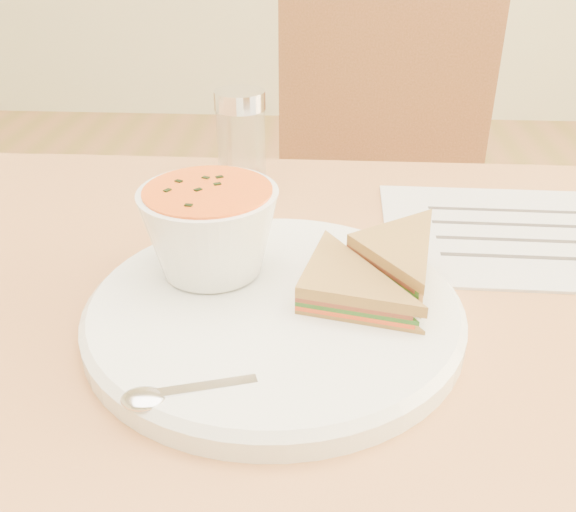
# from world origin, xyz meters

# --- Properties ---
(chair_far) EXTENTS (0.51, 0.51, 0.95)m
(chair_far) POSITION_xyz_m (0.04, 0.63, 0.47)
(chair_far) COLOR brown
(chair_far) RESTS_ON floor
(plate) EXTENTS (0.39, 0.39, 0.02)m
(plate) POSITION_xyz_m (-0.06, -0.02, 0.76)
(plate) COLOR white
(plate) RESTS_ON dining_table
(soup_bowl) EXTENTS (0.12, 0.12, 0.08)m
(soup_bowl) POSITION_xyz_m (-0.11, 0.02, 0.81)
(soup_bowl) COLOR white
(soup_bowl) RESTS_ON plate
(sandwich_half_a) EXTENTS (0.12, 0.12, 0.03)m
(sandwich_half_a) POSITION_xyz_m (-0.04, -0.04, 0.78)
(sandwich_half_a) COLOR #A5823A
(sandwich_half_a) RESTS_ON plate
(sandwich_half_b) EXTENTS (0.13, 0.13, 0.03)m
(sandwich_half_b) POSITION_xyz_m (0.00, 0.03, 0.79)
(sandwich_half_b) COLOR #A5823A
(sandwich_half_b) RESTS_ON plate
(spoon) EXTENTS (0.15, 0.08, 0.01)m
(spoon) POSITION_xyz_m (-0.09, -0.13, 0.77)
(spoon) COLOR silver
(spoon) RESTS_ON plate
(paper_menu) EXTENTS (0.31, 0.23, 0.00)m
(paper_menu) POSITION_xyz_m (0.20, 0.15, 0.75)
(paper_menu) COLOR silver
(paper_menu) RESTS_ON dining_table
(condiment_shaker) EXTENTS (0.07, 0.07, 0.11)m
(condiment_shaker) POSITION_xyz_m (-0.12, 0.28, 0.80)
(condiment_shaker) COLOR silver
(condiment_shaker) RESTS_ON dining_table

